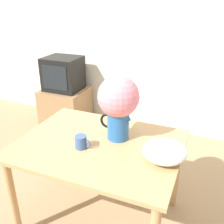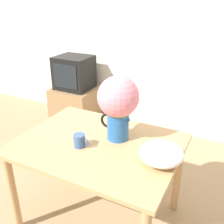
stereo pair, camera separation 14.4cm
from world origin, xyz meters
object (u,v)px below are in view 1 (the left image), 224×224
object	(u,v)px
flower_vase	(118,102)
tv_set	(63,74)
white_bowl	(164,151)
coffee_mug	(81,142)

from	to	relation	value
flower_vase	tv_set	distance (m)	1.81
flower_vase	white_bowl	world-z (taller)	flower_vase
flower_vase	tv_set	world-z (taller)	flower_vase
flower_vase	tv_set	xyz separation A→B (m)	(-1.27, 1.26, -0.27)
white_bowl	tv_set	size ratio (longest dim) A/B	0.62
coffee_mug	white_bowl	bearing A→B (deg)	8.38
white_bowl	flower_vase	bearing A→B (deg)	159.15
white_bowl	tv_set	bearing A→B (deg)	139.49
coffee_mug	tv_set	size ratio (longest dim) A/B	0.26
white_bowl	coffee_mug	bearing A→B (deg)	-171.62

